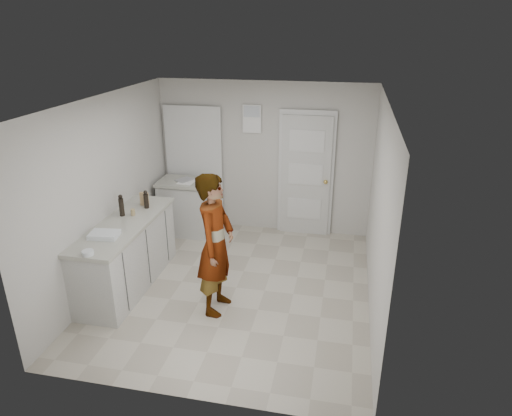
% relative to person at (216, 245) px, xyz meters
% --- Properties ---
extents(ground, '(4.00, 4.00, 0.00)m').
position_rel_person_xyz_m(ground, '(0.12, 0.50, -0.89)').
color(ground, '#A59C8A').
rests_on(ground, ground).
extents(room_shell, '(4.00, 4.00, 4.00)m').
position_rel_person_xyz_m(room_shell, '(-0.06, 2.45, 0.14)').
color(room_shell, beige).
rests_on(room_shell, ground).
extents(main_counter, '(0.64, 1.96, 0.93)m').
position_rel_person_xyz_m(main_counter, '(-1.33, 0.30, -0.46)').
color(main_counter, silver).
rests_on(main_counter, ground).
extents(side_counter, '(0.84, 0.61, 0.93)m').
position_rel_person_xyz_m(side_counter, '(-1.13, 2.05, -0.46)').
color(side_counter, silver).
rests_on(side_counter, ground).
extents(person, '(0.47, 0.68, 1.77)m').
position_rel_person_xyz_m(person, '(0.00, 0.00, 0.00)').
color(person, silver).
rests_on(person, ground).
extents(cake_mix_box, '(0.12, 0.07, 0.19)m').
position_rel_person_xyz_m(cake_mix_box, '(-1.31, 0.92, 0.13)').
color(cake_mix_box, '#A47B52').
rests_on(cake_mix_box, main_counter).
extents(spice_jar, '(0.06, 0.06, 0.09)m').
position_rel_person_xyz_m(spice_jar, '(-1.31, 0.54, 0.08)').
color(spice_jar, tan).
rests_on(spice_jar, main_counter).
extents(oil_cruet_a, '(0.07, 0.07, 0.26)m').
position_rel_person_xyz_m(oil_cruet_a, '(-1.24, 0.82, 0.16)').
color(oil_cruet_a, black).
rests_on(oil_cruet_a, main_counter).
extents(oil_cruet_b, '(0.07, 0.07, 0.30)m').
position_rel_person_xyz_m(oil_cruet_b, '(-1.45, 0.50, 0.18)').
color(oil_cruet_b, black).
rests_on(oil_cruet_b, main_counter).
extents(baking_dish, '(0.37, 0.28, 0.06)m').
position_rel_person_xyz_m(baking_dish, '(-1.35, -0.15, 0.07)').
color(baking_dish, silver).
rests_on(baking_dish, main_counter).
extents(egg_bowl, '(0.13, 0.13, 0.05)m').
position_rel_person_xyz_m(egg_bowl, '(-1.30, -0.60, 0.06)').
color(egg_bowl, silver).
rests_on(egg_bowl, main_counter).
extents(papers, '(0.28, 0.34, 0.01)m').
position_rel_person_xyz_m(papers, '(-1.07, 2.01, 0.04)').
color(papers, white).
rests_on(papers, side_counter).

